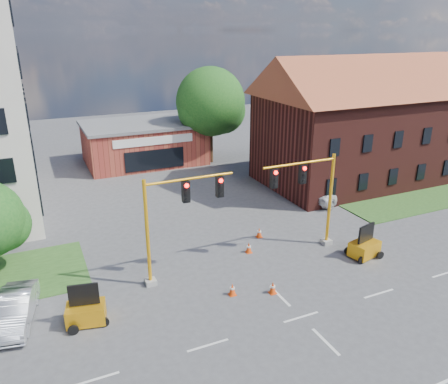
# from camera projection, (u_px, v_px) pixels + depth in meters

# --- Properties ---
(ground) EXTENTS (120.00, 120.00, 0.00)m
(ground) POSITION_uv_depth(u_px,v_px,m) (301.00, 317.00, 21.65)
(ground) COLOR #414144
(ground) RESTS_ON ground
(grass_verge_ne) EXTENTS (14.00, 4.00, 0.08)m
(grass_verge_ne) POSITION_uv_depth(u_px,v_px,m) (422.00, 201.00, 36.29)
(grass_verge_ne) COLOR #264A1C
(grass_verge_ne) RESTS_ON ground
(lane_markings) EXTENTS (60.00, 36.00, 0.01)m
(lane_markings) POSITION_uv_depth(u_px,v_px,m) (340.00, 356.00, 19.09)
(lane_markings) COLOR silver
(lane_markings) RESTS_ON ground
(brick_shop) EXTENTS (12.40, 8.40, 4.30)m
(brick_shop) POSITION_uv_depth(u_px,v_px,m) (144.00, 142.00, 46.50)
(brick_shop) COLOR maroon
(brick_shop) RESTS_ON ground
(townhouse_row) EXTENTS (21.00, 11.00, 11.50)m
(townhouse_row) POSITION_uv_depth(u_px,v_px,m) (371.00, 116.00, 40.22)
(townhouse_row) COLOR #431914
(townhouse_row) RESTS_ON ground
(tree_large) EXTENTS (7.49, 7.13, 10.02)m
(tree_large) POSITION_uv_depth(u_px,v_px,m) (213.00, 104.00, 45.28)
(tree_large) COLOR #321D12
(tree_large) RESTS_ON ground
(signal_mast_west) EXTENTS (5.30, 0.60, 6.20)m
(signal_mast_west) POSITION_uv_depth(u_px,v_px,m) (176.00, 215.00, 23.72)
(signal_mast_west) COLOR gray
(signal_mast_west) RESTS_ON ground
(signal_mast_east) EXTENTS (5.30, 0.60, 6.20)m
(signal_mast_east) POSITION_uv_depth(u_px,v_px,m) (310.00, 192.00, 27.10)
(signal_mast_east) COLOR gray
(signal_mast_east) RESTS_ON ground
(trailer_west) EXTENTS (2.02, 1.56, 2.06)m
(trailer_west) POSITION_uv_depth(u_px,v_px,m) (86.00, 312.00, 21.01)
(trailer_west) COLOR #F9A614
(trailer_west) RESTS_ON ground
(trailer_east) EXTENTS (2.08, 1.63, 2.09)m
(trailer_east) POSITION_uv_depth(u_px,v_px,m) (364.00, 247.00, 27.24)
(trailer_east) COLOR #F9A614
(trailer_east) RESTS_ON ground
(cone_a) EXTENTS (0.40, 0.40, 0.70)m
(cone_a) POSITION_uv_depth(u_px,v_px,m) (232.00, 289.00, 23.36)
(cone_a) COLOR #D73D0B
(cone_a) RESTS_ON ground
(cone_b) EXTENTS (0.40, 0.40, 0.70)m
(cone_b) POSITION_uv_depth(u_px,v_px,m) (249.00, 248.00, 27.83)
(cone_b) COLOR #D73D0B
(cone_b) RESTS_ON ground
(cone_c) EXTENTS (0.40, 0.40, 0.70)m
(cone_c) POSITION_uv_depth(u_px,v_px,m) (273.00, 288.00, 23.52)
(cone_c) COLOR #D73D0B
(cone_c) RESTS_ON ground
(cone_d) EXTENTS (0.40, 0.40, 0.70)m
(cone_d) POSITION_uv_depth(u_px,v_px,m) (259.00, 233.00, 29.92)
(cone_d) COLOR #D73D0B
(cone_d) RESTS_ON ground
(pickup_white) EXTENTS (6.07, 4.49, 1.53)m
(pickup_white) POSITION_uv_depth(u_px,v_px,m) (331.00, 191.00, 36.43)
(pickup_white) COLOR white
(pickup_white) RESTS_ON ground
(sedan_silver_front) EXTENTS (2.38, 4.68, 1.47)m
(sedan_silver_front) POSITION_uv_depth(u_px,v_px,m) (15.00, 310.00, 21.01)
(sedan_silver_front) COLOR #B3B7BC
(sedan_silver_front) RESTS_ON ground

